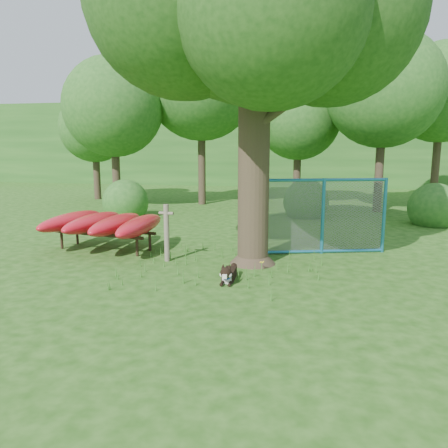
# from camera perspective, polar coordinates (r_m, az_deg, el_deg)

# --- Properties ---
(ground) EXTENTS (80.00, 80.00, 0.00)m
(ground) POSITION_cam_1_polar(r_m,az_deg,el_deg) (9.22, -2.68, -7.38)
(ground) COLOR #1B470E
(ground) RESTS_ON ground
(wooden_post) EXTENTS (0.38, 0.15, 1.40)m
(wooden_post) POSITION_cam_1_polar(r_m,az_deg,el_deg) (10.65, -7.50, -0.96)
(wooden_post) COLOR #695F4F
(wooden_post) RESTS_ON ground
(kayak_rack) EXTENTS (2.96, 3.15, 0.95)m
(kayak_rack) POSITION_cam_1_polar(r_m,az_deg,el_deg) (12.18, -15.34, 0.11)
(kayak_rack) COLOR black
(kayak_rack) RESTS_ON ground
(husky_dog) EXTENTS (0.25, 1.01, 0.45)m
(husky_dog) POSITION_cam_1_polar(r_m,az_deg,el_deg) (9.09, 0.56, -6.57)
(husky_dog) COLOR black
(husky_dog) RESTS_ON ground
(fence_section) EXTENTS (3.27, 1.00, 3.28)m
(fence_section) POSITION_cam_1_polar(r_m,az_deg,el_deg) (11.57, 12.79, 1.00)
(fence_section) COLOR teal
(fence_section) RESTS_ON ground
(wildflower_clump) EXTENTS (0.10, 0.09, 0.21)m
(wildflower_clump) POSITION_cam_1_polar(r_m,az_deg,el_deg) (9.93, 4.95, -5.08)
(wildflower_clump) COLOR #3E7B28
(wildflower_clump) RESTS_ON ground
(bg_tree_a) EXTENTS (4.40, 4.40, 6.70)m
(bg_tree_a) POSITION_cam_1_polar(r_m,az_deg,el_deg) (20.51, -14.25, 14.58)
(bg_tree_a) COLOR #35291C
(bg_tree_a) RESTS_ON ground
(bg_tree_b) EXTENTS (5.20, 5.20, 8.22)m
(bg_tree_b) POSITION_cam_1_polar(r_m,az_deg,el_deg) (21.35, -3.01, 17.71)
(bg_tree_b) COLOR #35291C
(bg_tree_b) RESTS_ON ground
(bg_tree_c) EXTENTS (4.00, 4.00, 6.12)m
(bg_tree_c) POSITION_cam_1_polar(r_m,az_deg,el_deg) (21.59, 9.71, 13.50)
(bg_tree_c) COLOR #35291C
(bg_tree_c) RESTS_ON ground
(bg_tree_d) EXTENTS (4.80, 4.80, 7.50)m
(bg_tree_d) POSITION_cam_1_polar(r_m,az_deg,el_deg) (19.89, 20.19, 16.18)
(bg_tree_d) COLOR #35291C
(bg_tree_d) RESTS_ON ground
(bg_tree_e) EXTENTS (4.60, 4.60, 7.55)m
(bg_tree_e) POSITION_cam_1_polar(r_m,az_deg,el_deg) (23.43, 26.56, 15.09)
(bg_tree_e) COLOR #35291C
(bg_tree_e) RESTS_ON ground
(bg_tree_f) EXTENTS (3.60, 3.60, 5.55)m
(bg_tree_f) POSITION_cam_1_polar(r_m,az_deg,el_deg) (24.25, -16.56, 11.94)
(bg_tree_f) COLOR #35291C
(bg_tree_f) RESTS_ON ground
(shrub_left) EXTENTS (1.80, 1.80, 1.80)m
(shrub_left) POSITION_cam_1_polar(r_m,az_deg,el_deg) (17.76, -12.67, 0.87)
(shrub_left) COLOR #245B1D
(shrub_left) RESTS_ON ground
(shrub_right) EXTENTS (1.80, 1.80, 1.80)m
(shrub_right) POSITION_cam_1_polar(r_m,az_deg,el_deg) (17.33, 25.60, -0.10)
(shrub_right) COLOR #245B1D
(shrub_right) RESTS_ON ground
(shrub_mid) EXTENTS (1.80, 1.80, 1.80)m
(shrub_mid) POSITION_cam_1_polar(r_m,az_deg,el_deg) (17.75, 10.60, 0.94)
(shrub_mid) COLOR #245B1D
(shrub_mid) RESTS_ON ground
(wooded_hillside) EXTENTS (80.00, 12.00, 6.00)m
(wooded_hillside) POSITION_cam_1_polar(r_m,az_deg,el_deg) (36.60, 7.90, 10.34)
(wooded_hillside) COLOR #245B1D
(wooded_hillside) RESTS_ON ground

